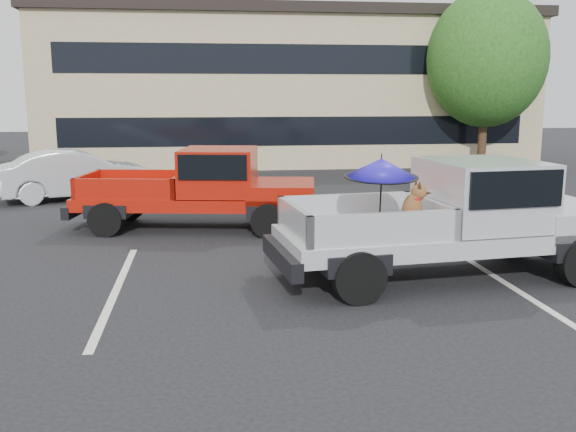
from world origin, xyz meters
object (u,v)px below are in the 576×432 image
tree_back (359,63)px  silver_sedan (77,174)px  silver_pickup (468,212)px  tree_right (487,59)px  red_pickup (212,185)px

tree_back → silver_sedan: tree_back is taller
tree_back → silver_pickup: bearing=-99.0°
tree_back → silver_sedan: (-11.19, -13.14, -3.72)m
tree_right → red_pickup: tree_right is taller
tree_right → silver_sedan: tree_right is taller
tree_right → red_pickup: bearing=-137.3°
tree_right → silver_pickup: tree_right is taller
silver_pickup → red_pickup: silver_pickup is taller
silver_pickup → silver_sedan: silver_pickup is taller
silver_pickup → silver_sedan: size_ratio=1.39×
tree_right → red_pickup: size_ratio=1.22×
silver_sedan → tree_right: bearing=-89.3°
silver_pickup → tree_back: bearing=74.8°
silver_pickup → red_pickup: bearing=126.9°
tree_right → red_pickup: 14.64m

